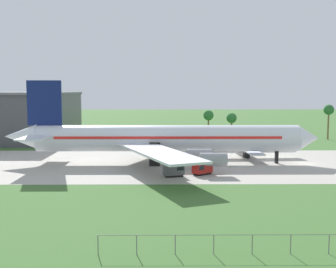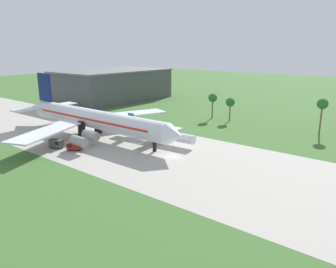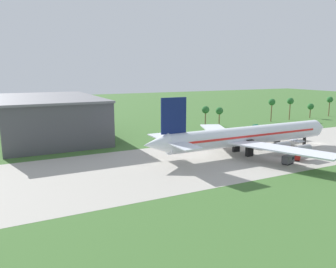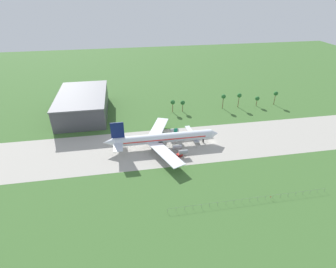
{
  "view_description": "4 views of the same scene",
  "coord_description": "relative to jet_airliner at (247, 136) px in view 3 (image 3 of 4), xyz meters",
  "views": [
    {
      "loc": [
        -33.09,
        -97.19,
        16.84
      ],
      "look_at": [
        -32.31,
        0.55,
        6.96
      ],
      "focal_mm": 45.0,
      "sensor_mm": 36.0,
      "label": 1
    },
    {
      "loc": [
        51.63,
        -66.11,
        28.58
      ],
      "look_at": [
        -1.84,
        0.55,
        5.96
      ],
      "focal_mm": 35.0,
      "sensor_mm": 36.0,
      "label": 2
    },
    {
      "loc": [
        -104.23,
        -81.63,
        26.7
      ],
      "look_at": [
        -62.77,
        0.55,
        9.02
      ],
      "focal_mm": 35.0,
      "sensor_mm": 36.0,
      "label": 3
    },
    {
      "loc": [
        -54.36,
        -139.39,
        90.89
      ],
      "look_at": [
        -29.32,
        5.0,
        6.0
      ],
      "focal_mm": 28.0,
      "sensor_mm": 36.0,
      "label": 4
    }
  ],
  "objects": [
    {
      "name": "ground_plane",
      "position": [
        33.64,
        -0.55,
        -5.9
      ],
      "size": [
        600.0,
        600.0,
        0.0
      ],
      "primitive_type": "plane",
      "color": "#3D662D"
    },
    {
      "name": "palm_tree_row",
      "position": [
        60.47,
        49.22,
        2.84
      ],
      "size": [
        92.05,
        3.6,
        12.31
      ],
      "color": "brown",
      "rests_on": "ground_plane"
    },
    {
      "name": "baggage_tug",
      "position": [
        2.45,
        -15.5,
        -4.5
      ],
      "size": [
        4.41,
        2.99,
        2.6
      ],
      "color": "black",
      "rests_on": "ground_plane"
    },
    {
      "name": "terminal_building",
      "position": [
        -54.16,
        57.9,
        2.43
      ],
      "size": [
        36.72,
        61.2,
        16.62
      ],
      "color": "#47474C",
      "rests_on": "ground_plane"
    },
    {
      "name": "taxiway_strip",
      "position": [
        33.64,
        -0.55,
        -5.89
      ],
      "size": [
        320.0,
        44.0,
        0.02
      ],
      "color": "#A8A399",
      "rests_on": "ground_plane"
    },
    {
      "name": "jet_airliner",
      "position": [
        0.0,
        0.0,
        0.0
      ],
      "size": [
        73.47,
        61.73,
        19.42
      ],
      "color": "silver",
      "rests_on": "ground_plane"
    },
    {
      "name": "regional_aircraft",
      "position": [
        21.31,
        8.34,
        -3.32
      ],
      "size": [
        25.41,
        22.92,
        7.85
      ],
      "color": "silver",
      "rests_on": "ground_plane"
    },
    {
      "name": "fuel_truck",
      "position": [
        8.12,
        -13.57,
        -4.6
      ],
      "size": [
        4.42,
        4.05,
        2.4
      ],
      "color": "black",
      "rests_on": "ground_plane"
    }
  ]
}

